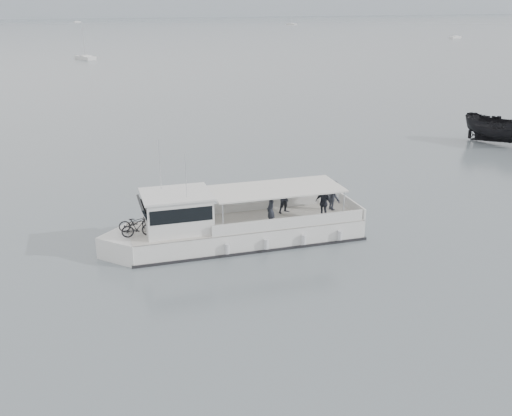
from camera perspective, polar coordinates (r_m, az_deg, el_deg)
ground at (r=24.09m, az=-4.55°, el=-6.62°), size 1400.00×1400.00×0.00m
tour_boat at (r=26.67m, az=-3.17°, el=-1.91°), size 12.50×5.42×5.23m
dark_motorboat at (r=50.39m, az=23.49°, el=7.24°), size 4.28×6.86×2.48m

